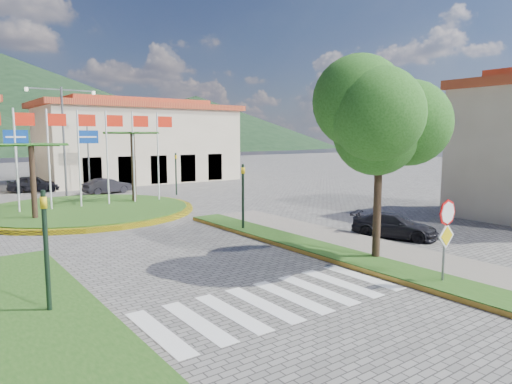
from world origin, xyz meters
TOP-DOWN VIEW (x-y plane):
  - ground at (0.00, 0.00)m, footprint 160.00×160.00m
  - sidewalk_right at (6.00, 2.00)m, footprint 4.00×28.00m
  - verge_right at (4.80, 2.00)m, footprint 1.60×28.00m
  - crosswalk at (0.00, 4.00)m, footprint 8.00×3.00m
  - roundabout_island at (0.00, 22.00)m, footprint 12.70×12.70m
  - stop_sign at (4.90, 1.96)m, footprint 0.80×0.11m
  - deciduous_tree at (5.50, 5.00)m, footprint 3.60×3.60m
  - traffic_light_left at (-5.20, 6.50)m, footprint 0.15×0.18m
  - traffic_light_right at (4.50, 12.00)m, footprint 0.15×0.18m
  - traffic_light_far at (8.00, 26.00)m, footprint 0.18×0.15m
  - direction_sign_west at (-2.00, 30.97)m, footprint 1.60×0.14m
  - direction_sign_east at (3.00, 30.97)m, footprint 1.60×0.14m
  - street_lamp_centre at (1.00, 30.00)m, footprint 4.80×0.16m
  - building_right at (10.00, 38.00)m, footprint 19.08×9.54m
  - hill_far_mid at (15.00, 160.00)m, footprint 180.00×180.00m
  - hill_far_east at (70.00, 135.00)m, footprint 120.00×120.00m
  - car_dark_a at (-0.37, 34.48)m, footprint 4.15×2.30m
  - car_dark_b at (4.06, 30.00)m, footprint 3.79×1.76m
  - car_side_right at (9.21, 7.00)m, footprint 2.85×4.00m

SIDE VIEW (x-z plane):
  - ground at x=0.00m, z-range 0.00..0.00m
  - crosswalk at x=0.00m, z-range 0.00..0.01m
  - sidewalk_right at x=6.00m, z-range 0.00..0.15m
  - verge_right at x=4.80m, z-range 0.00..0.18m
  - roundabout_island at x=0.00m, z-range -2.82..3.18m
  - car_side_right at x=9.21m, z-range 0.00..1.08m
  - car_dark_b at x=4.06m, z-range 0.00..1.20m
  - car_dark_a at x=-0.37m, z-range 0.00..1.34m
  - stop_sign at x=4.90m, z-range 0.47..3.12m
  - traffic_light_left at x=-5.20m, z-range 0.34..3.54m
  - traffic_light_right at x=4.50m, z-range 0.34..3.54m
  - traffic_light_far at x=8.00m, z-range 0.34..3.54m
  - direction_sign_west at x=-2.00m, z-range 0.93..6.13m
  - direction_sign_east at x=3.00m, z-range 0.93..6.13m
  - building_right at x=10.00m, z-range -0.12..7.93m
  - street_lamp_centre at x=1.00m, z-range 0.50..8.50m
  - deciduous_tree at x=5.50m, z-range 1.78..8.58m
  - hill_far_east at x=70.00m, z-range 0.00..18.00m
  - hill_far_mid at x=15.00m, z-range 0.00..30.00m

